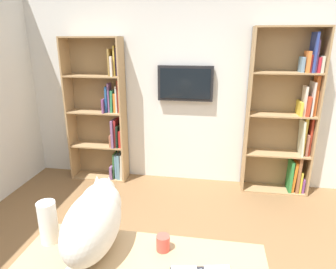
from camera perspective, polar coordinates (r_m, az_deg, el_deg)
The scene contains 7 objects.
wall_back at distance 3.99m, azimuth 3.50°, elevation 9.49°, with size 4.52×0.06×2.70m, color silver.
bookshelf_left at distance 3.98m, azimuth 22.39°, elevation 3.14°, with size 0.83×0.28×2.08m.
bookshelf_right at distance 4.18m, azimuth -12.36°, elevation 3.59°, with size 0.79×0.28×1.97m.
wall_mounted_tv at distance 3.90m, azimuth 3.37°, elevation 9.85°, with size 0.72×0.07×0.46m.
cat at distance 1.82m, azimuth -13.99°, elevation -15.57°, with size 0.29×0.71×0.40m.
paper_towel_roll at distance 1.99m, azimuth -22.22°, elevation -15.47°, with size 0.11×0.11×0.27m, color white.
coffee_mug at distance 1.84m, azimuth -0.97°, elevation -20.29°, with size 0.08×0.08×0.10m, color #D84C3F.
Camera 1 is at (-0.40, 1.69, 1.93)m, focal length 31.43 mm.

